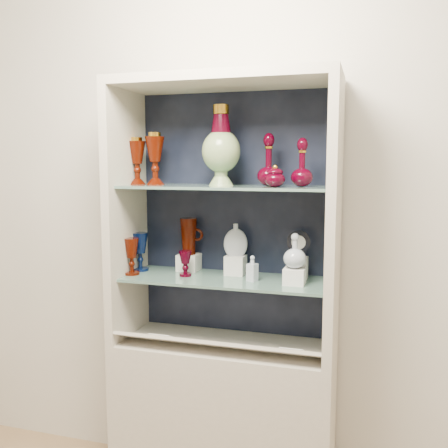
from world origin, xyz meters
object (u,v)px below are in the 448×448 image
(ruby_goblet_small, at_px, (185,264))
(flat_flask, at_px, (236,239))
(clear_round_decanter, at_px, (295,252))
(clear_square_bottle, at_px, (252,268))
(cobalt_goblet, at_px, (140,252))
(ruby_decanter_a, at_px, (269,156))
(lidded_bowl, at_px, (275,176))
(enamel_urn, at_px, (221,146))
(cameo_medallion, at_px, (299,243))
(pedestal_lamp_left, at_px, (137,161))
(ruby_goblet_tall, at_px, (132,256))
(pedestal_lamp_right, at_px, (155,159))
(ruby_decanter_b, at_px, (302,161))
(ruby_pitcher, at_px, (189,236))

(ruby_goblet_small, relative_size, flat_flask, 0.76)
(flat_flask, height_order, clear_round_decanter, flat_flask)
(clear_square_bottle, distance_m, clear_round_decanter, 0.21)
(cobalt_goblet, bearing_deg, flat_flask, 5.96)
(ruby_decanter_a, distance_m, cobalt_goblet, 0.78)
(clear_square_bottle, xyz_separation_m, flat_flask, (-0.11, 0.11, 0.11))
(ruby_decanter_a, xyz_separation_m, lidded_bowl, (0.05, -0.11, -0.08))
(enamel_urn, bearing_deg, cameo_medallion, 10.92)
(pedestal_lamp_left, relative_size, ruby_goblet_tall, 1.28)
(pedestal_lamp_left, xyz_separation_m, lidded_bowl, (0.68, -0.09, -0.06))
(ruby_goblet_tall, relative_size, cameo_medallion, 1.39)
(lidded_bowl, relative_size, clear_square_bottle, 0.84)
(flat_flask, bearing_deg, ruby_decanter_a, -29.37)
(lidded_bowl, bearing_deg, ruby_goblet_small, 172.37)
(pedestal_lamp_right, distance_m, lidded_bowl, 0.60)
(ruby_decanter_b, height_order, ruby_pitcher, ruby_decanter_b)
(ruby_pitcher, bearing_deg, ruby_decanter_b, -13.53)
(pedestal_lamp_right, height_order, ruby_decanter_a, ruby_decanter_a)
(cobalt_goblet, xyz_separation_m, ruby_pitcher, (0.22, 0.07, 0.08))
(pedestal_lamp_left, distance_m, clear_square_bottle, 0.74)
(ruby_decanter_a, bearing_deg, flat_flask, 165.31)
(enamel_urn, bearing_deg, clear_round_decanter, -6.63)
(enamel_urn, relative_size, cameo_medallion, 2.86)
(pedestal_lamp_right, bearing_deg, enamel_urn, -1.98)
(ruby_decanter_b, bearing_deg, ruby_decanter_a, 163.81)
(pedestal_lamp_left, xyz_separation_m, ruby_goblet_small, (0.25, -0.04, -0.47))
(ruby_decanter_b, xyz_separation_m, cobalt_goblet, (-0.78, 0.04, -0.44))
(cobalt_goblet, xyz_separation_m, cameo_medallion, (0.76, 0.04, 0.07))
(clear_square_bottle, height_order, flat_flask, flat_flask)
(ruby_goblet_tall, bearing_deg, cobalt_goblet, 90.00)
(ruby_goblet_tall, xyz_separation_m, clear_round_decanter, (0.76, 0.03, 0.06))
(ruby_goblet_tall, height_order, ruby_goblet_small, ruby_goblet_tall)
(cobalt_goblet, bearing_deg, ruby_decanter_b, -2.78)
(flat_flask, bearing_deg, ruby_decanter_b, -30.10)
(lidded_bowl, xyz_separation_m, cobalt_goblet, (-0.68, 0.11, -0.38))
(lidded_bowl, height_order, cobalt_goblet, lidded_bowl)
(pedestal_lamp_right, height_order, ruby_pitcher, pedestal_lamp_right)
(lidded_bowl, relative_size, flat_flask, 0.62)
(ruby_decanter_b, xyz_separation_m, cameo_medallion, (-0.02, 0.08, -0.37))
(pedestal_lamp_left, height_order, flat_flask, pedestal_lamp_left)
(enamel_urn, height_order, cameo_medallion, enamel_urn)
(cobalt_goblet, bearing_deg, ruby_goblet_tall, -90.00)
(pedestal_lamp_left, bearing_deg, ruby_goblet_small, -8.44)
(pedestal_lamp_right, bearing_deg, flat_flask, 9.27)
(ruby_decanter_b, bearing_deg, cobalt_goblet, 177.22)
(pedestal_lamp_left, height_order, clear_round_decanter, pedestal_lamp_left)
(ruby_decanter_b, bearing_deg, ruby_pitcher, 168.86)
(ruby_pitcher, height_order, clear_square_bottle, ruby_pitcher)
(cobalt_goblet, relative_size, clear_square_bottle, 1.62)
(pedestal_lamp_right, distance_m, ruby_decanter_a, 0.54)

